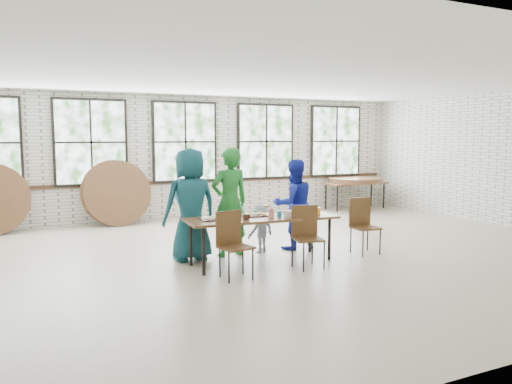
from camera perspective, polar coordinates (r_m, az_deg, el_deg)
room at (r=12.33m, az=-8.11°, el=5.47°), size 12.00×12.00×12.00m
dining_table at (r=7.90m, az=0.66°, el=-3.22°), size 2.45×0.95×0.74m
chair_near_left at (r=7.12m, az=-2.74°, el=-5.36°), size 0.49×0.48×0.95m
chair_near_right at (r=7.72m, az=5.77°, el=-4.47°), size 0.50×0.49×0.95m
chair_spare at (r=8.81m, az=12.09°, el=-3.23°), size 0.45×0.44×0.95m
adult_teal at (r=8.11m, az=-7.52°, el=-1.43°), size 0.94×0.66×1.83m
adult_green at (r=8.34m, az=-3.02°, el=-1.17°), size 0.70×0.49×1.82m
toddler at (r=8.65m, az=0.53°, el=-4.19°), size 0.61×0.46×0.84m
adult_blue at (r=8.89m, az=4.32°, el=-1.43°), size 0.82×0.66×1.60m
storage_table at (r=14.11m, az=11.27°, el=0.87°), size 1.82×0.81×0.74m
tabletop_clutter at (r=7.92m, az=1.32°, el=-2.64°), size 1.97×0.61×0.11m
round_tops_stacked at (r=14.10m, az=11.28°, el=1.35°), size 1.50×1.50×0.13m
round_tops_leaning at (r=11.56m, az=-21.98°, el=-0.41°), size 4.18×0.49×1.49m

